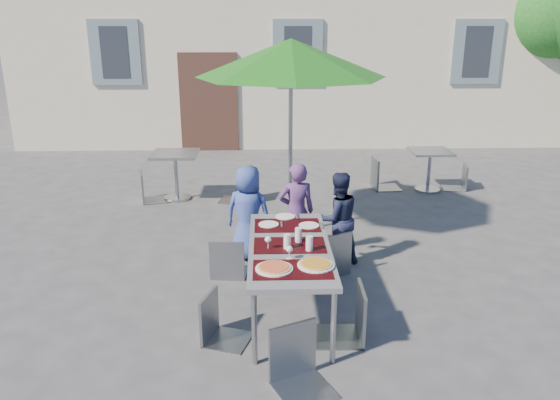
{
  "coord_description": "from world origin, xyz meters",
  "views": [
    {
      "loc": [
        -0.76,
        -4.95,
        2.86
      ],
      "look_at": [
        -0.58,
        0.91,
        0.93
      ],
      "focal_mm": 35.0,
      "sensor_mm": 36.0,
      "label": 1
    }
  ],
  "objects_px": {
    "cafe_table_0": "(176,167)",
    "bg_chair_l_0": "(147,169)",
    "child_0": "(248,213)",
    "cafe_table_1": "(430,164)",
    "bg_chair_r_0": "(239,166)",
    "chair_0": "(227,235)",
    "dining_table": "(289,250)",
    "pizza_near_right": "(316,264)",
    "chair_1": "(282,225)",
    "chair_5": "(299,323)",
    "pizza_near_left": "(274,268)",
    "child_2": "(337,219)",
    "child_1": "(296,212)",
    "bg_chair_l_1": "(382,154)",
    "bg_chair_r_1": "(461,162)",
    "chair_2": "(331,227)",
    "chair_3": "(217,291)",
    "chair_4": "(351,282)",
    "patio_umbrella": "(291,60)"
  },
  "relations": [
    {
      "from": "child_2",
      "to": "chair_5",
      "type": "xyz_separation_m",
      "value": [
        -0.61,
        -2.37,
        -0.01
      ]
    },
    {
      "from": "child_0",
      "to": "chair_2",
      "type": "distance_m",
      "value": 1.08
    },
    {
      "from": "chair_2",
      "to": "chair_3",
      "type": "distance_m",
      "value": 1.83
    },
    {
      "from": "pizza_near_left",
      "to": "chair_0",
      "type": "height_order",
      "value": "chair_0"
    },
    {
      "from": "chair_1",
      "to": "chair_5",
      "type": "relative_size",
      "value": 0.97
    },
    {
      "from": "child_1",
      "to": "chair_1",
      "type": "bearing_deg",
      "value": 48.18
    },
    {
      "from": "dining_table",
      "to": "bg_chair_r_0",
      "type": "distance_m",
      "value": 3.75
    },
    {
      "from": "chair_4",
      "to": "cafe_table_1",
      "type": "xyz_separation_m",
      "value": [
        2.09,
        4.65,
        -0.09
      ]
    },
    {
      "from": "cafe_table_0",
      "to": "cafe_table_1",
      "type": "relative_size",
      "value": 1.1
    },
    {
      "from": "chair_1",
      "to": "bg_chair_l_1",
      "type": "distance_m",
      "value": 3.75
    },
    {
      "from": "chair_0",
      "to": "bg_chair_l_0",
      "type": "xyz_separation_m",
      "value": [
        -1.48,
        2.87,
        0.02
      ]
    },
    {
      "from": "chair_2",
      "to": "bg_chair_r_1",
      "type": "height_order",
      "value": "chair_2"
    },
    {
      "from": "chair_2",
      "to": "child_2",
      "type": "bearing_deg",
      "value": 68.95
    },
    {
      "from": "chair_2",
      "to": "bg_chair_l_1",
      "type": "xyz_separation_m",
      "value": [
        1.31,
        3.42,
        0.03
      ]
    },
    {
      "from": "cafe_table_0",
      "to": "bg_chair_l_0",
      "type": "bearing_deg",
      "value": -166.96
    },
    {
      "from": "pizza_near_left",
      "to": "child_1",
      "type": "bearing_deg",
      "value": 80.72
    },
    {
      "from": "bg_chair_l_0",
      "to": "child_0",
      "type": "bearing_deg",
      "value": -53.77
    },
    {
      "from": "chair_2",
      "to": "chair_4",
      "type": "xyz_separation_m",
      "value": [
        0.02,
        -1.39,
        -0.01
      ]
    },
    {
      "from": "dining_table",
      "to": "pizza_near_left",
      "type": "height_order",
      "value": "pizza_near_left"
    },
    {
      "from": "chair_0",
      "to": "bg_chair_r_1",
      "type": "height_order",
      "value": "chair_0"
    },
    {
      "from": "dining_table",
      "to": "chair_4",
      "type": "bearing_deg",
      "value": -41.29
    },
    {
      "from": "child_1",
      "to": "bg_chair_l_1",
      "type": "xyz_separation_m",
      "value": [
        1.68,
        2.98,
        0.0
      ]
    },
    {
      "from": "cafe_table_1",
      "to": "child_0",
      "type": "bearing_deg",
      "value": -137.9
    },
    {
      "from": "child_1",
      "to": "bg_chair_r_1",
      "type": "bearing_deg",
      "value": -144.06
    },
    {
      "from": "child_2",
      "to": "chair_1",
      "type": "bearing_deg",
      "value": -6.02
    },
    {
      "from": "child_0",
      "to": "cafe_table_0",
      "type": "relative_size",
      "value": 1.51
    },
    {
      "from": "bg_chair_l_0",
      "to": "dining_table",
      "type": "bearing_deg",
      "value": -59.93
    },
    {
      "from": "pizza_near_right",
      "to": "chair_3",
      "type": "distance_m",
      "value": 0.93
    },
    {
      "from": "bg_chair_r_1",
      "to": "patio_umbrella",
      "type": "bearing_deg",
      "value": -146.73
    },
    {
      "from": "child_2",
      "to": "chair_5",
      "type": "height_order",
      "value": "child_2"
    },
    {
      "from": "cafe_table_1",
      "to": "bg_chair_l_0",
      "type": "bearing_deg",
      "value": -174.68
    },
    {
      "from": "pizza_near_left",
      "to": "chair_0",
      "type": "distance_m",
      "value": 1.51
    },
    {
      "from": "chair_0",
      "to": "chair_1",
      "type": "bearing_deg",
      "value": 19.55
    },
    {
      "from": "chair_2",
      "to": "dining_table",
      "type": "bearing_deg",
      "value": -119.8
    },
    {
      "from": "chair_5",
      "to": "chair_1",
      "type": "bearing_deg",
      "value": 91.55
    },
    {
      "from": "child_1",
      "to": "chair_5",
      "type": "bearing_deg",
      "value": 79.72
    },
    {
      "from": "chair_2",
      "to": "chair_1",
      "type": "bearing_deg",
      "value": 163.14
    },
    {
      "from": "chair_1",
      "to": "chair_2",
      "type": "xyz_separation_m",
      "value": [
        0.56,
        -0.17,
        0.04
      ]
    },
    {
      "from": "child_1",
      "to": "bg_chair_r_0",
      "type": "relative_size",
      "value": 1.22
    },
    {
      "from": "child_0",
      "to": "chair_2",
      "type": "height_order",
      "value": "child_0"
    },
    {
      "from": "pizza_near_left",
      "to": "child_0",
      "type": "bearing_deg",
      "value": 98.26
    },
    {
      "from": "child_0",
      "to": "dining_table",
      "type": "bearing_deg",
      "value": 126.02
    },
    {
      "from": "chair_0",
      "to": "bg_chair_l_1",
      "type": "height_order",
      "value": "bg_chair_l_1"
    },
    {
      "from": "dining_table",
      "to": "pizza_near_right",
      "type": "distance_m",
      "value": 0.54
    },
    {
      "from": "bg_chair_r_1",
      "to": "chair_2",
      "type": "bearing_deg",
      "value": -128.91
    },
    {
      "from": "chair_4",
      "to": "chair_5",
      "type": "relative_size",
      "value": 1.02
    },
    {
      "from": "chair_1",
      "to": "chair_4",
      "type": "xyz_separation_m",
      "value": [
        0.58,
        -1.56,
        0.03
      ]
    },
    {
      "from": "child_1",
      "to": "chair_3",
      "type": "height_order",
      "value": "child_1"
    },
    {
      "from": "bg_chair_r_0",
      "to": "chair_0",
      "type": "bearing_deg",
      "value": -90.46
    },
    {
      "from": "chair_0",
      "to": "chair_2",
      "type": "xyz_separation_m",
      "value": [
        1.19,
        0.06,
        0.06
      ]
    }
  ]
}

